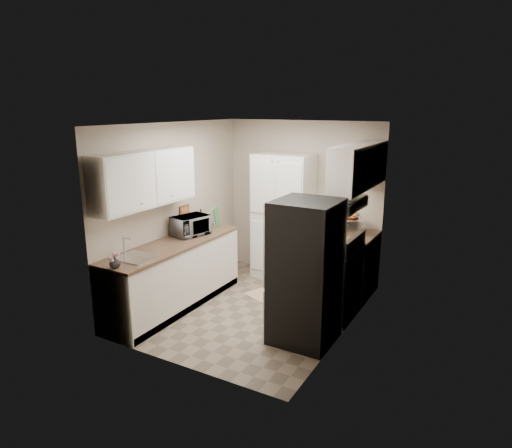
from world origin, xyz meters
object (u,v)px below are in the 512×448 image
toaster_oven (352,226)px  microwave (191,226)px  refrigerator (306,272)px  pantry_cabinet (283,217)px  electric_range (331,280)px  wine_bottle (201,219)px

toaster_oven → microwave: bearing=-173.1°
refrigerator → toaster_oven: 1.64m
pantry_cabinet → refrigerator: (1.14, -1.73, -0.15)m
microwave → toaster_oven: (1.98, 1.22, -0.03)m
electric_range → pantry_cabinet: bearing=141.8°
electric_range → microwave: (-1.99, -0.39, 0.58)m
pantry_cabinet → toaster_oven: bearing=-4.7°
toaster_oven → pantry_cabinet: bearing=150.5°
refrigerator → toaster_oven: bearing=89.5°
wine_bottle → toaster_oven: wine_bottle is taller
pantry_cabinet → electric_range: 1.58m
electric_range → refrigerator: (-0.03, -0.80, 0.37)m
wine_bottle → toaster_oven: (2.09, 0.82, -0.02)m
pantry_cabinet → microwave: bearing=-121.9°
toaster_oven → electric_range: bearing=-113.5°
electric_range → refrigerator: bearing=-92.5°
refrigerator → toaster_oven: (0.02, 1.63, 0.18)m
wine_bottle → electric_range: bearing=-0.2°
microwave → refrigerator: bearing=-87.8°
refrigerator → microwave: bearing=168.2°
refrigerator → microwave: 2.01m
pantry_cabinet → refrigerator: bearing=-56.5°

